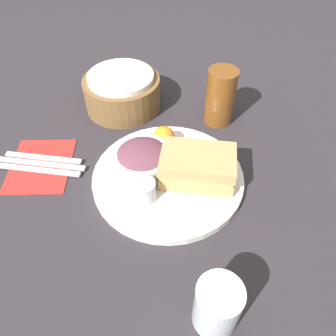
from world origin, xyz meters
TOP-DOWN VIEW (x-y plane):
  - ground_plane at (0.00, 0.00)m, footprint 4.00×4.00m
  - plate at (0.00, 0.00)m, footprint 0.31×0.31m
  - sandwich at (0.06, -0.01)m, footprint 0.16×0.11m
  - salad_bowl at (-0.05, 0.02)m, footprint 0.12×0.12m
  - dressing_cup at (-0.05, -0.06)m, footprint 0.05×0.05m
  - orange_wedge at (-0.01, 0.09)m, footprint 0.05×0.05m
  - drink_glass at (0.13, 0.20)m, footprint 0.07×0.07m
  - bread_basket at (-0.11, 0.26)m, footprint 0.19×0.19m
  - napkin at (-0.27, 0.05)m, footprint 0.13×0.16m
  - fork at (-0.28, 0.03)m, footprint 0.19×0.04m
  - knife at (-0.27, 0.05)m, footprint 0.20×0.05m
  - spoon at (-0.27, 0.07)m, footprint 0.17×0.04m
  - water_glass at (0.06, -0.28)m, footprint 0.07×0.07m

SIDE VIEW (x-z plane):
  - ground_plane at x=0.00m, z-range 0.00..0.00m
  - napkin at x=-0.27m, z-range 0.00..0.00m
  - fork at x=-0.28m, z-range 0.00..0.01m
  - knife at x=-0.27m, z-range 0.00..0.01m
  - spoon at x=-0.27m, z-range 0.00..0.01m
  - plate at x=0.00m, z-range 0.00..0.02m
  - dressing_cup at x=-0.05m, z-range 0.02..0.06m
  - orange_wedge at x=-0.01m, z-range 0.02..0.06m
  - salad_bowl at x=-0.05m, z-range 0.01..0.07m
  - bread_basket at x=-0.11m, z-range 0.00..0.09m
  - water_glass at x=0.06m, z-range 0.00..0.09m
  - sandwich at x=0.06m, z-range 0.02..0.08m
  - drink_glass at x=0.13m, z-range 0.00..0.14m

